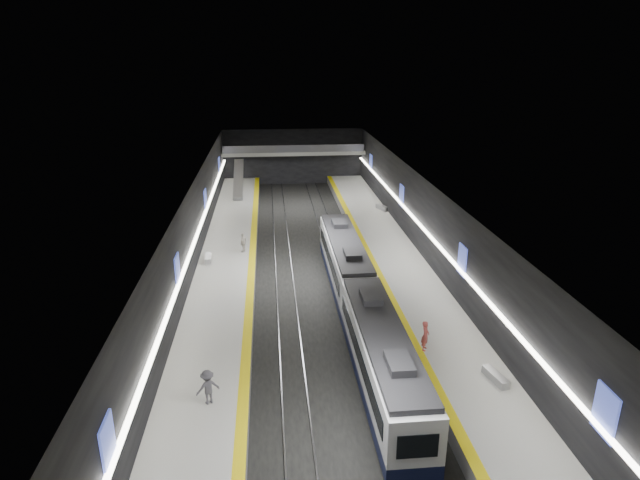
{
  "coord_description": "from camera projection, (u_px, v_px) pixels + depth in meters",
  "views": [
    {
      "loc": [
        -3.53,
        -42.09,
        18.55
      ],
      "look_at": [
        0.9,
        3.71,
        2.2
      ],
      "focal_mm": 30.0,
      "sensor_mm": 36.0,
      "label": 1
    }
  ],
  "objects": [
    {
      "name": "wall_back",
      "position": [
        293.0,
        157.0,
        77.5
      ],
      "size": [
        20.0,
        0.04,
        8.0
      ],
      "primitive_type": "cube",
      "color": "black",
      "rests_on": "ground"
    },
    {
      "name": "passenger_left_a",
      "position": [
        243.0,
        243.0,
        49.01
      ],
      "size": [
        0.85,
        1.16,
        1.82
      ],
      "primitive_type": "imported",
      "rotation": [
        0.0,
        0.0,
        -2.0
      ],
      "color": "beige",
      "rests_on": "platform_left"
    },
    {
      "name": "cove_light_right",
      "position": [
        428.0,
        233.0,
        45.63
      ],
      "size": [
        0.25,
        68.6,
        0.12
      ],
      "primitive_type": "cube",
      "color": "white",
      "rests_on": "wall_right"
    },
    {
      "name": "tactile_strip_right",
      "position": [
        375.0,
        265.0,
        46.15
      ],
      "size": [
        0.6,
        70.0,
        0.02
      ],
      "primitive_type": "cube",
      "color": "yellow",
      "rests_on": "platform_right"
    },
    {
      "name": "platform_right",
      "position": [
        399.0,
        270.0,
        46.52
      ],
      "size": [
        5.0,
        70.0,
        1.0
      ],
      "primitive_type": "cube",
      "color": "slate",
      "rests_on": "ground"
    },
    {
      "name": "wall_right",
      "position": [
        430.0,
        231.0,
        45.58
      ],
      "size": [
        0.04,
        70.0,
        8.0
      ],
      "primitive_type": "cube",
      "color": "black",
      "rests_on": "ground"
    },
    {
      "name": "ceiling",
      "position": [
        313.0,
        188.0,
        43.33
      ],
      "size": [
        20.0,
        70.0,
        0.04
      ],
      "primitive_type": "cube",
      "rotation": [
        3.14,
        0.0,
        0.0
      ],
      "color": "beige",
      "rests_on": "wall_left"
    },
    {
      "name": "tile_surface_left",
      "position": [
        225.0,
        271.0,
        44.99
      ],
      "size": [
        5.0,
        70.0,
        0.02
      ],
      "primitive_type": "cube",
      "color": "#B7B7B2",
      "rests_on": "platform_left"
    },
    {
      "name": "platform_left",
      "position": [
        225.0,
        277.0,
        45.16
      ],
      "size": [
        5.0,
        70.0,
        1.0
      ],
      "primitive_type": "cube",
      "color": "slate",
      "rests_on": "ground"
    },
    {
      "name": "mezzanine_bridge",
      "position": [
        294.0,
        152.0,
        75.21
      ],
      "size": [
        20.0,
        3.0,
        1.5
      ],
      "color": "gray",
      "rests_on": "wall_left"
    },
    {
      "name": "ground",
      "position": [
        314.0,
        279.0,
        46.01
      ],
      "size": [
        70.0,
        70.0,
        0.0
      ],
      "primitive_type": "plane",
      "color": "black",
      "rests_on": "ground"
    },
    {
      "name": "tile_surface_right",
      "position": [
        400.0,
        265.0,
        46.35
      ],
      "size": [
        5.0,
        70.0,
        0.02
      ],
      "primitive_type": "cube",
      "color": "#B7B7B2",
      "rests_on": "platform_right"
    },
    {
      "name": "bench_right_near",
      "position": [
        496.0,
        377.0,
        30.0
      ],
      "size": [
        0.95,
        2.03,
        0.48
      ],
      "primitive_type": "cube",
      "rotation": [
        0.0,
        0.0,
        0.21
      ],
      "color": "#99999E",
      "rests_on": "platform_right"
    },
    {
      "name": "ad_posters",
      "position": [
        313.0,
        226.0,
        45.44
      ],
      "size": [
        19.94,
        53.5,
        2.2
      ],
      "color": "#4557D1",
      "rests_on": "wall_left"
    },
    {
      "name": "rails",
      "position": [
        314.0,
        278.0,
        45.99
      ],
      "size": [
        6.52,
        70.0,
        0.12
      ],
      "color": "gray",
      "rests_on": "ground"
    },
    {
      "name": "escalator",
      "position": [
        238.0,
        179.0,
        68.75
      ],
      "size": [
        1.2,
        7.5,
        3.92
      ],
      "primitive_type": "cube",
      "rotation": [
        0.44,
        0.0,
        0.0
      ],
      "color": "#99999E",
      "rests_on": "platform_left"
    },
    {
      "name": "train",
      "position": [
        360.0,
        299.0,
        37.28
      ],
      "size": [
        2.69,
        30.04,
        3.6
      ],
      "color": "black",
      "rests_on": "ground"
    },
    {
      "name": "passenger_right_a",
      "position": [
        425.0,
        336.0,
        32.88
      ],
      "size": [
        0.71,
        0.83,
        1.94
      ],
      "primitive_type": "imported",
      "rotation": [
        0.0,
        0.0,
        1.17
      ],
      "color": "#B54843",
      "rests_on": "platform_right"
    },
    {
      "name": "wall_left",
      "position": [
        192.0,
        239.0,
        43.76
      ],
      "size": [
        0.04,
        70.0,
        8.0
      ],
      "primitive_type": "cube",
      "color": "black",
      "rests_on": "ground"
    },
    {
      "name": "passenger_left_b",
      "position": [
        208.0,
        387.0,
        27.86
      ],
      "size": [
        1.44,
        1.18,
        1.94
      ],
      "primitive_type": "imported",
      "rotation": [
        0.0,
        0.0,
        3.58
      ],
      "color": "#48464F",
      "rests_on": "platform_left"
    },
    {
      "name": "tactile_strip_left",
      "position": [
        251.0,
        270.0,
        45.19
      ],
      "size": [
        0.6,
        70.0,
        0.02
      ],
      "primitive_type": "cube",
      "color": "yellow",
      "rests_on": "platform_left"
    },
    {
      "name": "bench_right_far",
      "position": [
        382.0,
        208.0,
        62.28
      ],
      "size": [
        1.26,
        2.03,
        0.48
      ],
      "primitive_type": "cube",
      "rotation": [
        0.0,
        0.0,
        0.39
      ],
      "color": "#99999E",
      "rests_on": "platform_right"
    },
    {
      "name": "bench_left_far",
      "position": [
        208.0,
        258.0,
        47.22
      ],
      "size": [
        0.65,
        1.91,
        0.46
      ],
      "primitive_type": "cube",
      "rotation": [
        0.0,
        0.0,
        0.07
      ],
      "color": "#99999E",
      "rests_on": "platform_left"
    },
    {
      "name": "cove_light_left",
      "position": [
        195.0,
        241.0,
        43.85
      ],
      "size": [
        0.25,
        68.6,
        0.12
      ],
      "primitive_type": "cube",
      "color": "white",
      "rests_on": "wall_left"
    }
  ]
}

